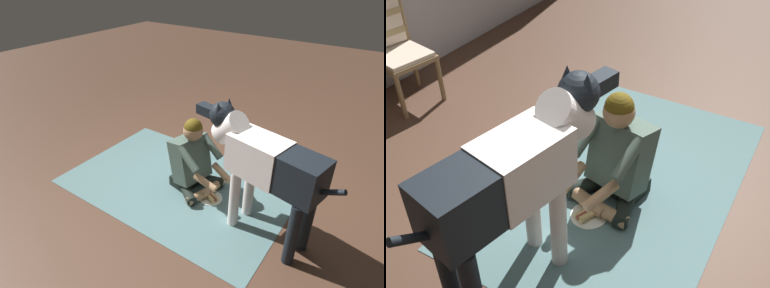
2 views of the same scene
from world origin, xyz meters
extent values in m
plane|color=#4D3325|center=(0.00, 0.00, 0.00)|extent=(15.85, 15.85, 0.00)
cube|color=slate|center=(0.29, 0.06, 0.00)|extent=(2.51, 1.64, 0.01)
cylinder|color=brown|center=(0.50, 2.01, 0.21)|extent=(0.04, 0.04, 0.42)
cylinder|color=brown|center=(0.09, 2.08, 0.21)|extent=(0.04, 0.04, 0.42)
cylinder|color=brown|center=(0.58, 2.42, 0.21)|extent=(0.04, 0.04, 0.42)
cube|color=brown|center=(0.33, 2.25, 0.44)|extent=(0.53, 0.53, 0.04)
cube|color=beige|center=(0.33, 2.25, 0.48)|extent=(0.49, 0.49, 0.04)
cylinder|color=brown|center=(0.58, 2.42, 0.72)|extent=(0.04, 0.04, 0.52)
cube|color=black|center=(0.21, -0.01, 0.06)|extent=(0.31, 0.38, 0.12)
cylinder|color=black|center=(0.02, -0.13, 0.07)|extent=(0.41, 0.20, 0.11)
cylinder|color=#A67F58|center=(-0.11, -0.03, 0.06)|extent=(0.14, 0.37, 0.09)
cylinder|color=black|center=(0.09, 0.18, 0.07)|extent=(0.39, 0.33, 0.11)
cylinder|color=#A67F58|center=(-0.07, 0.14, 0.06)|extent=(0.19, 0.37, 0.09)
cube|color=#45594F|center=(0.16, 0.00, 0.37)|extent=(0.39, 0.46, 0.53)
cylinder|color=#45594F|center=(-0.03, -0.13, 0.51)|extent=(0.30, 0.14, 0.24)
cylinder|color=#A67F58|center=(-0.21, -0.04, 0.30)|extent=(0.28, 0.16, 0.12)
cylinder|color=#45594F|center=(0.05, 0.21, 0.51)|extent=(0.30, 0.14, 0.24)
cylinder|color=#A67F58|center=(-0.16, 0.20, 0.30)|extent=(0.27, 0.09, 0.12)
sphere|color=#A67F58|center=(0.12, 0.01, 0.73)|extent=(0.21, 0.21, 0.21)
sphere|color=#544310|center=(0.12, 0.01, 0.76)|extent=(0.19, 0.19, 0.19)
cylinder|color=silver|center=(-0.53, 0.27, 0.31)|extent=(0.10, 0.10, 0.62)
cylinder|color=silver|center=(-0.58, 0.05, 0.31)|extent=(0.10, 0.10, 0.62)
cylinder|color=black|center=(-1.13, 0.40, 0.31)|extent=(0.10, 0.10, 0.62)
cube|color=silver|center=(-0.68, 0.18, 0.80)|extent=(0.55, 0.41, 0.36)
cube|color=black|center=(-1.05, 0.26, 0.80)|extent=(0.48, 0.38, 0.34)
cylinder|color=silver|center=(-0.36, 0.11, 0.95)|extent=(0.39, 0.29, 0.35)
sphere|color=black|center=(-0.26, 0.09, 1.04)|extent=(0.24, 0.24, 0.24)
cube|color=black|center=(-0.06, 0.05, 1.02)|extent=(0.20, 0.14, 0.10)
cone|color=black|center=(-0.26, 0.17, 1.13)|extent=(0.10, 0.10, 0.11)
cone|color=black|center=(-0.29, 0.03, 1.13)|extent=(0.10, 0.10, 0.11)
cylinder|color=black|center=(-1.27, 0.31, 0.76)|extent=(0.32, 0.11, 0.21)
cylinder|color=white|center=(-0.15, 0.07, 0.01)|extent=(0.26, 0.26, 0.01)
cylinder|color=#D5B972|center=(-0.16, 0.05, 0.04)|extent=(0.20, 0.12, 0.05)
cylinder|color=#D5B972|center=(-0.14, 0.09, 0.04)|extent=(0.20, 0.12, 0.05)
cylinder|color=brown|center=(-0.15, 0.07, 0.04)|extent=(0.20, 0.12, 0.04)
camera|label=1|loc=(-1.53, 2.40, 2.27)|focal=29.83mm
camera|label=2|loc=(-2.12, -0.97, 2.32)|focal=42.90mm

